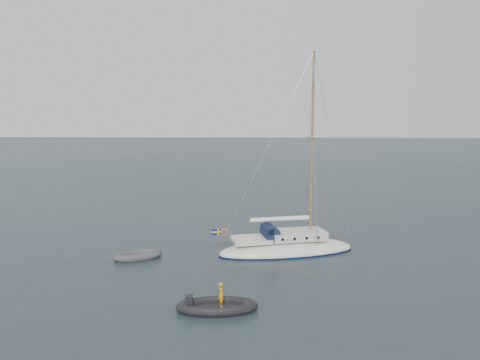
{
  "coord_description": "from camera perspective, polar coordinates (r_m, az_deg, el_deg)",
  "views": [
    {
      "loc": [
        -1.36,
        -31.4,
        9.23
      ],
      "look_at": [
        -2.73,
        0.0,
        4.75
      ],
      "focal_mm": 35.0,
      "sensor_mm": 36.0,
      "label": 1
    }
  ],
  "objects": [
    {
      "name": "sailboat",
      "position": [
        31.48,
        5.75,
        -7.0
      ],
      "size": [
        9.67,
        2.9,
        13.78
      ],
      "rotation": [
        0.0,
        0.0,
        0.26
      ],
      "color": "silver",
      "rests_on": "ground"
    },
    {
      "name": "ground",
      "position": [
        32.76,
        4.82,
        -8.28
      ],
      "size": [
        300.0,
        300.0,
        0.0
      ],
      "primitive_type": "plane",
      "color": "black",
      "rests_on": "ground"
    },
    {
      "name": "rib",
      "position": [
        22.89,
        -2.87,
        -15.07
      ],
      "size": [
        3.93,
        1.78,
        1.38
      ],
      "rotation": [
        0.0,
        0.0,
        0.11
      ],
      "color": "black",
      "rests_on": "ground"
    },
    {
      "name": "dinghy",
      "position": [
        31.06,
        -12.36,
        -8.99
      ],
      "size": [
        3.13,
        1.41,
        0.45
      ],
      "rotation": [
        0.0,
        0.0,
        0.43
      ],
      "color": "#48484D",
      "rests_on": "ground"
    }
  ]
}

